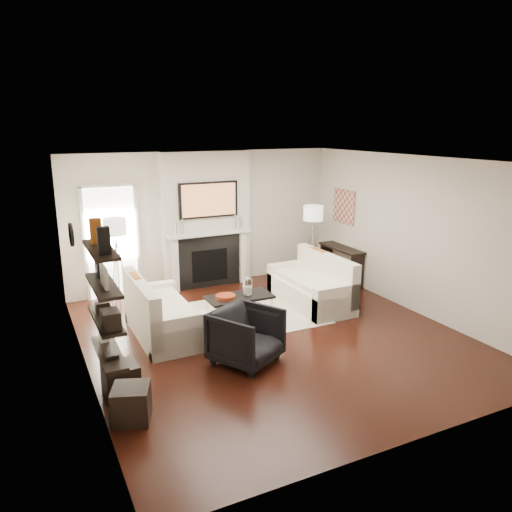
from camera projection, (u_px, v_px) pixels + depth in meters
name	position (u px, v px, depth m)	size (l,w,h in m)	color
room_envelope	(274.00, 252.00, 7.43)	(6.00, 6.00, 6.00)	black
chimney_breast	(206.00, 220.00, 9.93)	(1.80, 0.25, 2.70)	silver
fireplace_surround	(210.00, 262.00, 10.02)	(1.30, 0.02, 1.04)	black
firebox	(210.00, 265.00, 10.04)	(0.75, 0.02, 0.65)	black
mantel_pilaster_l	(175.00, 265.00, 9.68)	(0.12, 0.08, 1.10)	white
mantel_pilaster_r	(243.00, 257.00, 10.29)	(0.12, 0.08, 1.10)	white
mantel_shelf	(210.00, 233.00, 9.83)	(1.70, 0.18, 0.07)	white
tv_body	(209.00, 200.00, 9.68)	(1.20, 0.06, 0.70)	black
tv_screen	(209.00, 200.00, 9.65)	(1.10, 0.01, 0.62)	#BF723F
candlestick_l_tall	(182.00, 226.00, 9.56)	(0.04, 0.04, 0.30)	silver
candlestick_l_short	(176.00, 228.00, 9.51)	(0.04, 0.04, 0.24)	silver
candlestick_r_tall	(235.00, 222.00, 10.02)	(0.04, 0.04, 0.30)	silver
candlestick_r_short	(241.00, 223.00, 10.08)	(0.04, 0.04, 0.24)	silver
hallway_panel	(112.00, 243.00, 9.31)	(0.90, 0.02, 2.10)	white
door_trim_l	(85.00, 246.00, 9.09)	(0.06, 0.06, 2.16)	white
door_trim_r	(137.00, 241.00, 9.50)	(0.06, 0.06, 2.16)	white
door_trim_top	(107.00, 185.00, 9.02)	(1.02, 0.06, 0.06)	white
rug	(240.00, 316.00, 8.59)	(2.60, 2.00, 0.01)	beige
loveseat_left_base	(164.00, 322.00, 7.77)	(0.85, 1.80, 0.42)	white
loveseat_left_back	(141.00, 306.00, 7.55)	(0.18, 1.80, 0.80)	white
loveseat_left_arm_n	(179.00, 336.00, 7.05)	(0.85, 0.18, 0.60)	white
loveseat_left_arm_s	(150.00, 301.00, 8.46)	(0.85, 0.18, 0.60)	white
loveseat_left_cushion	(166.00, 306.00, 7.73)	(0.63, 1.44, 0.10)	white
pillow_left_orange	(136.00, 288.00, 7.76)	(0.10, 0.42, 0.42)	#BA5B16
pillow_left_charcoal	(145.00, 300.00, 7.24)	(0.10, 0.40, 0.40)	black
loveseat_right_base	(310.00, 294.00, 9.08)	(0.85, 1.80, 0.42)	white
loveseat_right_back	(326.00, 275.00, 9.14)	(0.18, 1.80, 0.80)	white
loveseat_right_arm_n	(336.00, 303.00, 8.36)	(0.85, 0.18, 0.60)	white
loveseat_right_arm_s	(288.00, 277.00, 9.77)	(0.85, 0.18, 0.60)	white
loveseat_right_cushion	(308.00, 280.00, 9.00)	(0.63, 1.44, 0.10)	white
pillow_right_orange	(318.00, 260.00, 9.35)	(0.10, 0.42, 0.42)	#BA5B16
pillow_right_charcoal	(336.00, 269.00, 8.83)	(0.10, 0.40, 0.40)	black
coffee_table	(239.00, 297.00, 8.34)	(1.10, 0.55, 0.04)	black
coffee_leg_nw	(217.00, 318.00, 7.99)	(0.02, 0.02, 0.38)	silver
coffee_leg_ne	(272.00, 308.00, 8.41)	(0.02, 0.02, 0.38)	silver
coffee_leg_sw	(207.00, 309.00, 8.37)	(0.02, 0.02, 0.38)	silver
coffee_leg_se	(260.00, 300.00, 8.79)	(0.02, 0.02, 0.38)	silver
hurricane_glass	(247.00, 287.00, 8.36)	(0.16, 0.16, 0.28)	white
hurricane_candle	(247.00, 290.00, 8.37)	(0.10, 0.10, 0.15)	white
copper_bowl	(226.00, 297.00, 8.22)	(0.33, 0.33, 0.05)	#BB411F
armchair	(246.00, 334.00, 6.83)	(0.81, 0.76, 0.84)	black
lamp_left_post	(118.00, 272.00, 9.03)	(0.02, 0.02, 1.20)	silver
lamp_left_shade	(115.00, 226.00, 8.81)	(0.40, 0.40, 0.30)	white
lamp_left_leg_a	(124.00, 272.00, 9.07)	(0.02, 0.02, 1.25)	silver
lamp_left_leg_b	(114.00, 271.00, 9.09)	(0.02, 0.02, 1.25)	silver
lamp_left_leg_c	(116.00, 274.00, 8.92)	(0.02, 0.02, 1.25)	silver
lamp_right_post	(312.00, 254.00, 10.36)	(0.02, 0.02, 1.20)	silver
lamp_right_shade	(313.00, 213.00, 10.14)	(0.40, 0.40, 0.30)	white
lamp_right_leg_a	(317.00, 253.00, 10.40)	(0.02, 0.02, 1.25)	silver
lamp_right_leg_b	(307.00, 253.00, 10.42)	(0.02, 0.02, 1.25)	silver
lamp_right_leg_c	(312.00, 255.00, 10.25)	(0.02, 0.02, 1.25)	silver
console_top	(342.00, 248.00, 10.28)	(0.35, 1.20, 0.04)	black
console_leg_n	(357.00, 272.00, 9.89)	(0.30, 0.04, 0.71)	black
console_leg_s	(326.00, 259.00, 10.85)	(0.30, 0.04, 0.71)	black
wall_art	(344.00, 207.00, 10.31)	(0.03, 0.70, 0.70)	#BA745D
shelf_bottom	(109.00, 353.00, 5.62)	(0.25, 1.00, 0.04)	black
shelf_lower	(106.00, 320.00, 5.51)	(0.25, 1.00, 0.04)	black
shelf_upper	(103.00, 285.00, 5.41)	(0.25, 1.00, 0.04)	black
shelf_top	(100.00, 250.00, 5.31)	(0.25, 1.00, 0.04)	black
decor_magfile_a	(104.00, 240.00, 5.03)	(0.12, 0.10, 0.28)	black
decor_magfile_b	(96.00, 231.00, 5.48)	(0.12, 0.10, 0.28)	#BA5B16
decor_frame_a	(104.00, 277.00, 5.29)	(0.04, 0.30, 0.22)	white
decor_frame_b	(98.00, 269.00, 5.66)	(0.04, 0.22, 0.18)	black
decor_wine_rack	(111.00, 320.00, 5.20)	(0.18, 0.25, 0.20)	black
decor_box_small	(103.00, 307.00, 5.67)	(0.15, 0.12, 0.12)	black
decor_books	(111.00, 355.00, 5.48)	(0.14, 0.20, 0.05)	black
decor_box_tall	(104.00, 334.00, 5.85)	(0.10, 0.10, 0.18)	white
clock_rim	(71.00, 235.00, 6.97)	(0.34, 0.34, 0.04)	black
clock_face	(73.00, 235.00, 6.98)	(0.29, 0.29, 0.01)	white
ottoman_near	(121.00, 380.00, 6.03)	(0.40, 0.40, 0.40)	black
ottoman_far	(132.00, 403.00, 5.52)	(0.40, 0.40, 0.40)	black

